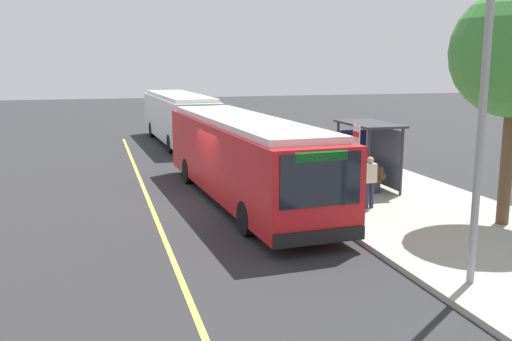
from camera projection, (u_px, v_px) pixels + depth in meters
ground_plane at (216, 204)px, 19.77m from camera, size 120.00×120.00×0.00m
sidewalk_curb at (373, 191)px, 21.36m from camera, size 44.00×6.40×0.15m
lane_stripe_center at (152, 208)px, 19.18m from camera, size 36.00×0.14×0.01m
transit_bus_main at (244, 156)px, 19.74m from camera, size 12.49×3.30×2.95m
transit_bus_second at (179, 117)px, 34.04m from camera, size 11.47×3.08×2.95m
bus_shelter at (370, 141)px, 21.32m from camera, size 2.90×1.60×2.48m
waiting_bench at (368, 176)px, 21.25m from camera, size 1.60×0.48×0.95m
route_sign_post at (356, 157)px, 17.59m from camera, size 0.44×0.08×2.80m
pedestrian_commuter at (370, 179)px, 18.40m from camera, size 0.24×0.40×1.69m
utility_pole at (481, 135)px, 11.71m from camera, size 0.16×0.16×6.40m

